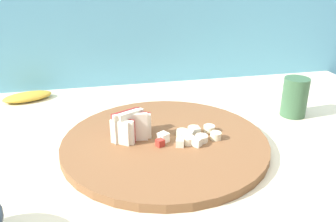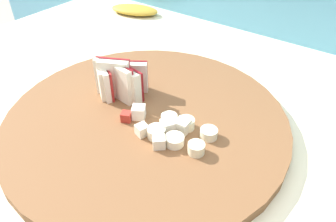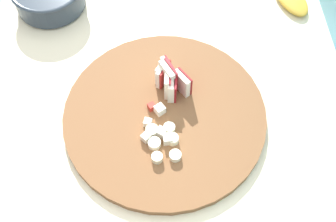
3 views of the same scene
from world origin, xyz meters
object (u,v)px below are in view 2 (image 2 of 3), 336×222
Objects in this scene: apple_wedge_fan at (118,80)px; banana_peel at (135,10)px; banana_slice_rows at (181,132)px; cutting_board at (146,120)px; apple_dice_pile at (156,126)px.

banana_peel is (-0.25, 0.33, -0.04)m from apple_wedge_fan.
banana_slice_rows is 0.53m from banana_peel.
cutting_board is 4.46× the size of apple_dice_pile.
apple_dice_pile is at bearing -18.05° from apple_wedge_fan.
apple_wedge_fan is 0.97× the size of banana_slice_rows.
banana_slice_rows is (0.07, -0.01, 0.02)m from cutting_board.
cutting_board is at bearing -46.49° from banana_peel.
apple_dice_pile reaches higher than banana_peel.
banana_peel is at bearing 127.85° from apple_wedge_fan.
banana_peel is (-0.40, 0.35, -0.01)m from banana_slice_rows.
apple_wedge_fan is 0.66× the size of banana_peel.
banana_slice_rows is (0.04, 0.01, -0.00)m from apple_dice_pile.
apple_dice_pile is (0.03, -0.02, 0.02)m from cutting_board.
apple_wedge_fan is at bearing 167.77° from cutting_board.
apple_wedge_fan reaches higher than banana_peel.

